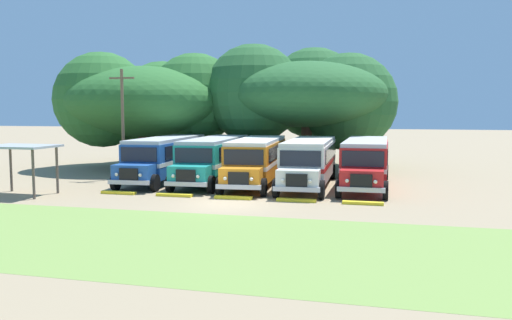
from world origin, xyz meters
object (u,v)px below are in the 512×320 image
parked_bus_slot_4 (366,160)px  parked_bus_slot_2 (257,159)px  waiting_shelter (21,150)px  parked_bus_slot_1 (214,157)px  parked_bus_slot_3 (309,160)px  broad_shade_tree (307,96)px  parked_bus_slot_0 (166,156)px  secondary_tree (149,103)px  utility_pole (123,121)px

parked_bus_slot_4 → parked_bus_slot_2: bearing=-84.7°
waiting_shelter → parked_bus_slot_1: bearing=43.1°
parked_bus_slot_2 → parked_bus_slot_3: (3.34, -0.03, 0.00)m
parked_bus_slot_4 → broad_shade_tree: broad_shade_tree is taller
parked_bus_slot_0 → parked_bus_slot_4: 12.98m
parked_bus_slot_1 → parked_bus_slot_2: (2.94, -0.35, 0.00)m
broad_shade_tree → secondary_tree: size_ratio=1.04×
parked_bus_slot_2 → utility_pole: (-9.34, 0.20, 2.34)m
waiting_shelter → secondary_tree: bearing=89.0°
parked_bus_slot_2 → secondary_tree: 14.02m
parked_bus_slot_1 → secondary_tree: secondary_tree is taller
secondary_tree → broad_shade_tree: bearing=11.9°
broad_shade_tree → secondary_tree: bearing=-168.1°
parked_bus_slot_0 → parked_bus_slot_4: (12.97, 0.42, 0.00)m
broad_shade_tree → utility_pole: broad_shade_tree is taller
parked_bus_slot_1 → parked_bus_slot_3: size_ratio=1.00×
parked_bus_slot_1 → parked_bus_slot_3: 6.29m
parked_bus_slot_1 → secondary_tree: size_ratio=0.76×
secondary_tree → waiting_shelter: bearing=-91.0°
parked_bus_slot_2 → parked_bus_slot_3: same height
parked_bus_slot_3 → parked_bus_slot_2: bearing=-92.4°
broad_shade_tree → waiting_shelter: broad_shade_tree is taller
parked_bus_slot_0 → utility_pole: utility_pole is taller
broad_shade_tree → utility_pole: 15.07m
parked_bus_slot_4 → utility_pole: (-16.05, -0.42, 2.34)m
parked_bus_slot_0 → parked_bus_slot_1: size_ratio=1.00×
parked_bus_slot_1 → broad_shade_tree: size_ratio=0.73×
parked_bus_slot_4 → waiting_shelter: (-18.00, -8.11, 0.87)m
parked_bus_slot_2 → parked_bus_slot_1: bearing=-101.4°
broad_shade_tree → parked_bus_slot_2: bearing=-98.3°
secondary_tree → waiting_shelter: secondary_tree is taller
waiting_shelter → parked_bus_slot_4: bearing=24.2°
parked_bus_slot_2 → waiting_shelter: (-11.30, -7.48, 0.87)m
parked_bus_slot_4 → waiting_shelter: 19.76m
parked_bus_slot_1 → utility_pole: size_ratio=1.48×
broad_shade_tree → waiting_shelter: size_ratio=4.15×
parked_bus_slot_1 → secondary_tree: bearing=-135.9°
parked_bus_slot_2 → parked_bus_slot_4: 6.73m
broad_shade_tree → secondary_tree: (-12.56, -2.65, -0.54)m
utility_pole → broad_shade_tree: bearing=43.4°
parked_bus_slot_3 → secondary_tree: 16.79m
parked_bus_slot_0 → utility_pole: 3.87m
utility_pole → parked_bus_slot_1: bearing=1.3°
parked_bus_slot_2 → waiting_shelter: size_ratio=3.04×
parked_bus_slot_2 → utility_pole: utility_pole is taller
parked_bus_slot_2 → utility_pole: 9.64m
parked_bus_slot_3 → broad_shade_tree: (-1.82, 10.51, 4.21)m
parked_bus_slot_1 → parked_bus_slot_4: (9.64, 0.27, 0.00)m
parked_bus_slot_2 → parked_bus_slot_3: size_ratio=1.01×
parked_bus_slot_4 → parked_bus_slot_3: bearing=-79.0°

